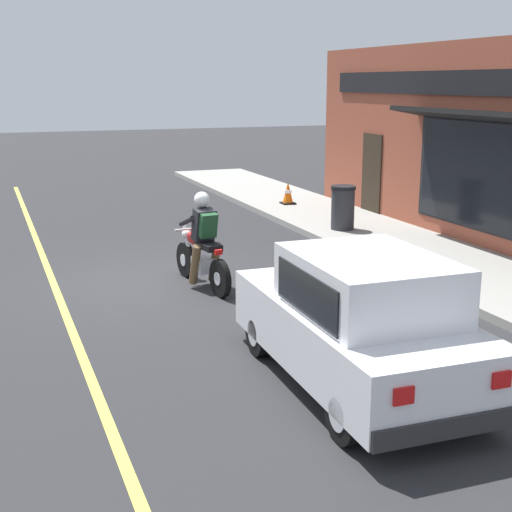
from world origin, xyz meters
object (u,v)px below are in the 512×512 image
at_px(car_hatchback, 359,322).
at_px(trash_bin, 343,207).
at_px(traffic_cone, 288,193).
at_px(motorcycle_with_rider, 202,248).

distance_m(car_hatchback, trash_bin, 8.25).
bearing_deg(trash_bin, traffic_cone, 86.49).
distance_m(trash_bin, traffic_cone, 3.59).
xyz_separation_m(car_hatchback, trash_bin, (3.69, 7.37, -0.13)).
relative_size(motorcycle_with_rider, trash_bin, 2.06).
bearing_deg(car_hatchback, trash_bin, 63.38).
bearing_deg(traffic_cone, car_hatchback, -109.67).
bearing_deg(car_hatchback, motorcycle_with_rider, 95.72).
xyz_separation_m(car_hatchback, traffic_cone, (3.91, 10.95, -0.33)).
distance_m(motorcycle_with_rider, car_hatchback, 4.54).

